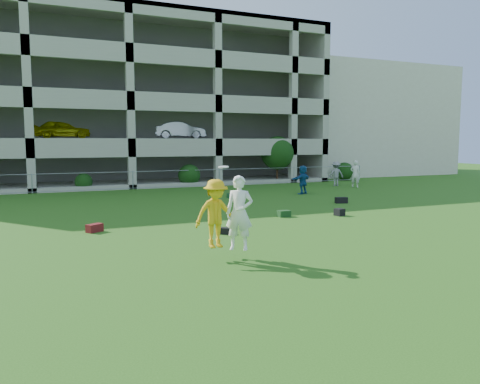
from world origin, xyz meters
name	(u,v)px	position (x,y,z in m)	size (l,w,h in m)	color
ground	(261,253)	(0.00, 0.00, 0.00)	(100.00, 100.00, 0.00)	#235114
stucco_building	(345,122)	(23.00, 28.00, 5.00)	(16.00, 14.00, 10.00)	beige
bystander_d	(303,180)	(8.78, 12.37, 0.85)	(1.58, 0.50, 1.70)	navy
bystander_e	(355,174)	(14.15, 14.45, 0.91)	(0.67, 0.44, 1.83)	silver
bystander_f	(336,174)	(13.47, 15.73, 0.86)	(1.11, 0.64, 1.71)	gray
bag_red_a	(95,228)	(-3.91, 5.07, 0.14)	(0.55, 0.30, 0.28)	#540E18
bag_black_b	(225,231)	(0.08, 2.95, 0.11)	(0.40, 0.25, 0.22)	black
bag_green_c	(284,214)	(3.69, 5.38, 0.13)	(0.50, 0.35, 0.26)	#143918
crate_d	(339,212)	(5.95, 4.68, 0.15)	(0.35, 0.35, 0.30)	black
bag_black_e	(341,200)	(8.40, 7.97, 0.15)	(0.60, 0.30, 0.30)	black
bag_green_g	(231,196)	(4.14, 12.27, 0.12)	(0.50, 0.30, 0.25)	#143821
frisbee_contest	(224,213)	(-1.20, -0.24, 1.24)	(1.67, 0.83, 2.24)	#EFAF15
parking_garage	(111,105)	(0.00, 27.70, 6.01)	(30.00, 14.00, 12.00)	#9E998C
fence	(133,180)	(0.00, 19.00, 0.61)	(36.06, 0.06, 1.20)	gray
shrub_row	(197,164)	(4.59, 19.70, 1.51)	(34.38, 2.52, 3.50)	#163D11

